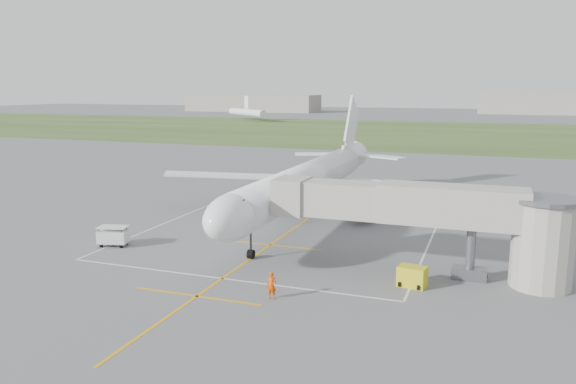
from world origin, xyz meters
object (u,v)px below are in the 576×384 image
(airliner, at_px, (306,181))
(baggage_cart, at_px, (113,236))
(jet_bridge, at_px, (442,217))
(ramp_worker_nose, at_px, (272,286))
(gpu_unit, at_px, (412,277))
(ramp_worker_wing, at_px, (221,208))

(airliner, height_order, baggage_cart, airliner)
(jet_bridge, bearing_deg, ramp_worker_nose, -139.30)
(jet_bridge, height_order, baggage_cart, jet_bridge)
(jet_bridge, relative_size, ramp_worker_nose, 12.16)
(airliner, relative_size, baggage_cart, 15.66)
(airliner, bearing_deg, baggage_cart, -130.46)
(gpu_unit, bearing_deg, airliner, 139.24)
(baggage_cart, xyz_separation_m, ramp_worker_wing, (3.73, 14.71, -0.00))
(ramp_worker_wing, bearing_deg, baggage_cart, 139.81)
(jet_bridge, bearing_deg, gpu_unit, -117.48)
(ramp_worker_nose, bearing_deg, airliner, 95.76)
(airliner, distance_m, ramp_worker_wing, 10.60)
(baggage_cart, distance_m, ramp_worker_nose, 20.20)
(ramp_worker_wing, bearing_deg, gpu_unit, -149.82)
(gpu_unit, bearing_deg, ramp_worker_wing, 156.46)
(gpu_unit, bearing_deg, jet_bridge, 72.85)
(airliner, height_order, ramp_worker_nose, airliner)
(airliner, relative_size, gpu_unit, 20.79)
(jet_bridge, distance_m, gpu_unit, 5.36)
(airliner, xyz_separation_m, jet_bridge, (15.72, -14.25, 0.35))
(airliner, relative_size, ramp_worker_nose, 24.29)
(gpu_unit, relative_size, ramp_worker_wing, 1.18)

